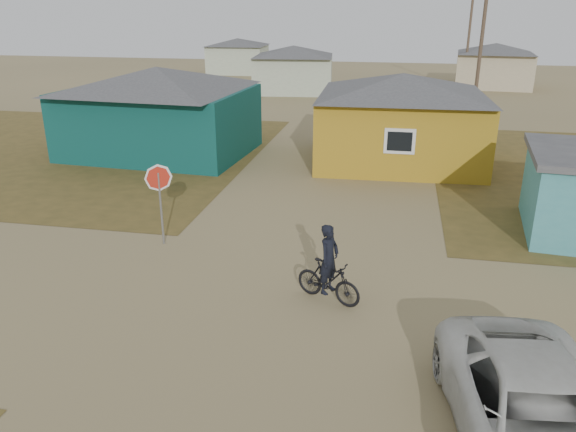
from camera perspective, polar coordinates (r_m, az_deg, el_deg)
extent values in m
plane|color=#8D7B51|center=(12.96, -1.01, -10.15)|extent=(120.00, 120.00, 0.00)
cube|color=brown|center=(29.69, -22.84, 6.20)|extent=(20.00, 18.00, 0.00)
cube|color=#0A3935|center=(27.17, -12.85, 9.32)|extent=(8.40, 6.54, 3.00)
pyramid|color=#404043|center=(26.86, -13.20, 13.50)|extent=(8.93, 7.08, 1.00)
cube|color=#A88019|center=(25.39, 11.32, 8.66)|extent=(7.21, 6.24, 3.00)
pyramid|color=#404043|center=(25.07, 11.64, 13.01)|extent=(7.72, 6.76, 0.90)
cube|color=silver|center=(22.40, 11.28, 7.46)|extent=(1.20, 0.06, 1.00)
cube|color=black|center=(22.37, 11.27, 7.44)|extent=(0.95, 0.04, 0.75)
cube|color=#ADB89E|center=(45.94, 0.57, 14.21)|extent=(6.49, 5.60, 2.80)
pyramid|color=#404043|center=(45.77, 0.57, 16.45)|extent=(7.04, 6.15, 0.80)
cube|color=tan|center=(51.70, 20.14, 13.73)|extent=(6.41, 5.50, 2.80)
pyramid|color=#404043|center=(51.55, 20.40, 15.70)|extent=(6.95, 6.05, 0.80)
cube|color=#ADB89E|center=(59.41, -5.11, 15.58)|extent=(5.75, 5.28, 2.70)
pyramid|color=#404043|center=(59.28, -5.16, 17.21)|extent=(6.28, 5.81, 0.70)
cylinder|color=brown|center=(33.23, 18.91, 15.13)|extent=(0.20, 0.20, 8.00)
cylinder|color=brown|center=(49.20, 17.87, 16.74)|extent=(0.20, 0.20, 8.00)
cylinder|color=gray|center=(16.65, -12.77, 0.70)|extent=(0.06, 0.06, 2.18)
imported|color=black|center=(13.38, 4.12, -6.61)|extent=(1.76, 1.15, 1.03)
imported|color=black|center=(13.13, 4.18, -4.38)|extent=(0.62, 0.73, 1.69)
imported|color=silver|center=(9.86, 24.26, -18.35)|extent=(3.07, 5.55, 1.47)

